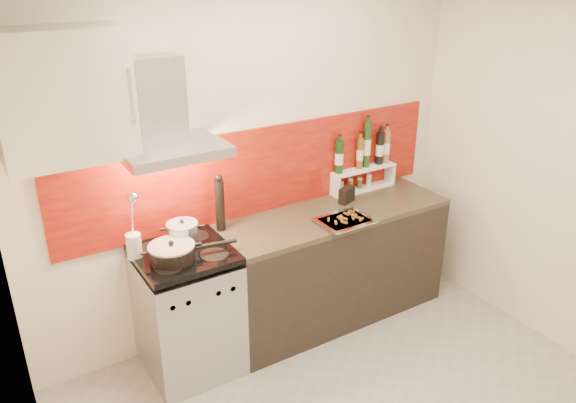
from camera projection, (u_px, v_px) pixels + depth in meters
back_wall at (255, 161)px, 4.00m from camera, size 3.40×0.02×2.60m
left_wall at (35, 347)px, 2.09m from camera, size 0.02×2.80×2.60m
backsplash at (262, 171)px, 4.05m from camera, size 3.00×0.02×0.64m
range_stove at (188, 312)px, 3.77m from camera, size 0.60×0.60×0.91m
counter at (333, 264)px, 4.35m from camera, size 1.80×0.60×0.90m
range_hood at (164, 119)px, 3.36m from camera, size 0.62×0.50×0.61m
upper_cabinet at (63, 97)px, 3.01m from camera, size 0.70×0.35×0.72m
stock_pot at (183, 234)px, 3.64m from camera, size 0.21×0.21×0.18m
saute_pan at (173, 252)px, 3.47m from camera, size 0.56×0.29×0.13m
utensil_jar at (134, 239)px, 3.47m from camera, size 0.10×0.15×0.46m
pepper_mill at (220, 203)px, 3.81m from camera, size 0.06×0.06×0.41m
step_shelf at (364, 163)px, 4.49m from camera, size 0.58×0.16×0.56m
caddy_box at (347, 195)px, 4.30m from camera, size 0.16×0.11×0.12m
baking_tray at (345, 220)px, 3.99m from camera, size 0.38×0.30×0.03m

